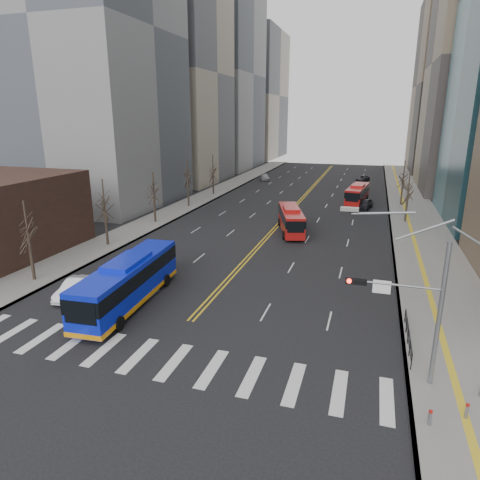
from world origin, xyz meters
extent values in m
plane|color=black|center=(0.00, 0.00, 0.00)|extent=(220.00, 220.00, 0.00)
cube|color=gray|center=(17.50, 45.00, 0.07)|extent=(7.00, 130.00, 0.15)
cube|color=gray|center=(-16.50, 45.00, 0.07)|extent=(5.00, 130.00, 0.15)
cube|color=silver|center=(-10.64, 0.00, 0.01)|extent=(0.70, 4.00, 0.01)
cube|color=silver|center=(-8.27, 0.00, 0.01)|extent=(0.70, 4.00, 0.01)
cube|color=silver|center=(-5.91, 0.00, 0.01)|extent=(0.70, 4.00, 0.01)
cube|color=silver|center=(-3.55, 0.00, 0.01)|extent=(0.70, 4.00, 0.01)
cube|color=silver|center=(-1.18, 0.00, 0.01)|extent=(0.70, 4.00, 0.01)
cube|color=silver|center=(1.18, 0.00, 0.01)|extent=(0.70, 4.00, 0.01)
cube|color=silver|center=(3.55, 0.00, 0.01)|extent=(0.70, 4.00, 0.01)
cube|color=silver|center=(5.91, 0.00, 0.01)|extent=(0.70, 4.00, 0.01)
cube|color=silver|center=(8.27, 0.00, 0.01)|extent=(0.70, 4.00, 0.01)
cube|color=silver|center=(10.64, 0.00, 0.01)|extent=(0.70, 4.00, 0.01)
cube|color=silver|center=(13.00, 0.00, 0.01)|extent=(0.70, 4.00, 0.01)
cube|color=gold|center=(-0.20, 55.00, 0.01)|extent=(0.15, 100.00, 0.01)
cube|color=gold|center=(0.20, 55.00, 0.01)|extent=(0.15, 100.00, 0.01)
cube|color=gray|center=(-31.00, 40.00, 26.00)|extent=(22.00, 24.00, 52.00)
cube|color=#A49884|center=(-31.00, 66.00, 22.00)|extent=(22.00, 22.00, 44.00)
cube|color=gray|center=(-30.00, 93.00, 24.00)|extent=(20.00, 26.00, 48.00)
cube|color=#A49884|center=(-29.00, 125.00, 20.00)|extent=(18.00, 30.00, 40.00)
cube|color=brown|center=(29.00, 103.00, 21.00)|extent=(18.00, 30.00, 42.00)
cylinder|color=gray|center=(15.20, 2.00, 4.00)|extent=(0.24, 0.24, 8.00)
cylinder|color=gray|center=(12.95, 2.00, 5.50)|extent=(4.50, 0.12, 0.12)
cube|color=black|center=(11.00, 2.00, 5.50)|extent=(1.10, 0.28, 0.38)
cylinder|color=#FF190C|center=(10.65, 1.84, 5.50)|extent=(0.24, 0.08, 0.24)
cylinder|color=black|center=(11.00, 1.84, 5.50)|extent=(0.24, 0.08, 0.24)
cylinder|color=black|center=(11.35, 1.84, 5.50)|extent=(0.24, 0.08, 0.24)
cube|color=white|center=(12.30, 2.00, 5.30)|extent=(0.90, 0.06, 0.70)
cube|color=#999993|center=(10.40, 2.00, 9.30)|extent=(0.90, 0.35, 0.18)
cube|color=black|center=(14.30, 6.00, 1.15)|extent=(0.04, 6.00, 0.04)
cylinder|color=black|center=(14.30, 3.00, 0.65)|extent=(0.06, 0.06, 1.00)
cylinder|color=black|center=(14.30, 4.50, 0.65)|extent=(0.06, 0.06, 1.00)
cylinder|color=black|center=(14.30, 6.00, 0.65)|extent=(0.06, 0.06, 1.00)
cylinder|color=black|center=(14.30, 7.50, 0.65)|extent=(0.06, 0.06, 1.00)
cylinder|color=black|center=(14.30, 9.00, 0.65)|extent=(0.06, 0.06, 1.00)
cylinder|color=gray|center=(14.80, -1.50, 0.50)|extent=(0.16, 0.16, 0.70)
cylinder|color=#B2140F|center=(14.80, -1.50, 0.88)|extent=(0.17, 0.17, 0.10)
cylinder|color=gray|center=(16.50, -0.50, 0.50)|extent=(0.16, 0.16, 0.70)
cylinder|color=#B2140F|center=(16.50, -0.50, 0.88)|extent=(0.17, 0.17, 0.10)
cylinder|color=#2F231C|center=(-16.00, 8.00, 1.88)|extent=(0.28, 0.28, 3.75)
cylinder|color=#2F231C|center=(-16.00, 19.00, 1.95)|extent=(0.28, 0.28, 3.90)
cylinder|color=#2F231C|center=(-16.00, 30.00, 1.80)|extent=(0.28, 0.28, 3.60)
cylinder|color=#2F231C|center=(-16.00, 41.00, 2.00)|extent=(0.28, 0.28, 4.00)
cylinder|color=#2F231C|center=(-16.00, 52.00, 1.90)|extent=(0.28, 0.28, 3.80)
cylinder|color=#2F231C|center=(16.00, 40.00, 1.75)|extent=(0.28, 0.28, 3.50)
cylinder|color=#2F231C|center=(16.00, 52.00, 1.88)|extent=(0.28, 0.28, 3.75)
cube|color=#0E20D5|center=(-5.55, 6.32, 1.84)|extent=(3.41, 12.60, 2.97)
cube|color=black|center=(-5.55, 6.32, 2.41)|extent=(3.47, 12.63, 1.06)
cube|color=#0E20D5|center=(-5.55, 6.32, 3.42)|extent=(2.36, 4.49, 0.40)
cube|color=orange|center=(-5.55, 6.32, 0.55)|extent=(3.47, 12.63, 0.35)
cylinder|color=black|center=(-6.58, 2.25, 0.50)|extent=(0.37, 1.02, 1.00)
cylinder|color=black|center=(-3.99, 2.42, 0.50)|extent=(0.37, 1.02, 1.00)
cylinder|color=black|center=(-7.10, 10.21, 0.50)|extent=(0.37, 1.02, 1.00)
cylinder|color=black|center=(-4.51, 10.38, 0.50)|extent=(0.37, 1.02, 1.00)
cube|color=#A61311|center=(2.26, 30.54, 1.60)|extent=(5.00, 10.05, 2.51)
cube|color=black|center=(2.26, 30.54, 2.12)|extent=(5.06, 10.09, 0.91)
cube|color=#A61311|center=(2.26, 30.54, 2.96)|extent=(2.71, 3.81, 0.40)
cylinder|color=black|center=(2.10, 27.20, 0.50)|extent=(0.58, 1.04, 1.00)
cylinder|color=black|center=(4.24, 27.85, 0.50)|extent=(0.58, 1.04, 1.00)
cylinder|color=black|center=(0.27, 33.22, 0.50)|extent=(0.58, 1.04, 1.00)
cylinder|color=black|center=(2.41, 33.87, 0.50)|extent=(0.58, 1.04, 1.00)
cube|color=#A61311|center=(9.24, 50.85, 1.64)|extent=(3.45, 10.26, 2.58)
cube|color=black|center=(9.24, 50.85, 2.17)|extent=(3.51, 10.29, 0.94)
cube|color=#A61311|center=(9.24, 50.85, 3.03)|extent=(2.23, 3.71, 0.40)
cylinder|color=black|center=(7.73, 47.78, 0.50)|extent=(0.41, 1.03, 1.00)
cylinder|color=black|center=(10.00, 47.52, 0.50)|extent=(0.41, 1.03, 1.00)
cylinder|color=black|center=(8.48, 54.18, 0.50)|extent=(0.41, 1.03, 1.00)
cylinder|color=black|center=(10.75, 53.91, 0.50)|extent=(0.41, 1.03, 1.00)
imported|color=white|center=(-10.32, 6.20, 0.73)|extent=(2.09, 4.59, 1.46)
imported|color=black|center=(10.57, 47.68, 0.76)|extent=(2.57, 4.71, 1.52)
imported|color=#99989D|center=(-11.49, 72.35, 0.64)|extent=(3.25, 4.78, 1.29)
imported|color=black|center=(9.30, 77.09, 0.60)|extent=(3.21, 4.71, 1.20)
camera|label=1|loc=(11.38, -19.83, 13.86)|focal=32.00mm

